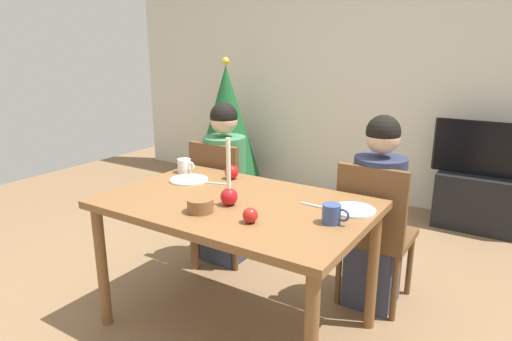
% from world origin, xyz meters
% --- Properties ---
extents(ground_plane, '(7.68, 7.68, 0.00)m').
position_xyz_m(ground_plane, '(0.00, 0.00, 0.00)').
color(ground_plane, brown).
extents(back_wall, '(6.40, 0.10, 2.60)m').
position_xyz_m(back_wall, '(0.00, 2.60, 1.30)').
color(back_wall, beige).
rests_on(back_wall, ground).
extents(dining_table, '(1.40, 0.90, 0.75)m').
position_xyz_m(dining_table, '(0.00, 0.00, 0.67)').
color(dining_table, brown).
rests_on(dining_table, ground).
extents(chair_left, '(0.40, 0.40, 0.90)m').
position_xyz_m(chair_left, '(-0.54, 0.61, 0.51)').
color(chair_left, brown).
rests_on(chair_left, ground).
extents(chair_right, '(0.40, 0.40, 0.90)m').
position_xyz_m(chair_right, '(0.57, 0.61, 0.51)').
color(chair_right, brown).
rests_on(chair_right, ground).
extents(person_left_child, '(0.30, 0.30, 1.17)m').
position_xyz_m(person_left_child, '(-0.54, 0.64, 0.57)').
color(person_left_child, '#33384C').
rests_on(person_left_child, ground).
extents(person_right_child, '(0.30, 0.30, 1.17)m').
position_xyz_m(person_right_child, '(0.57, 0.64, 0.57)').
color(person_right_child, '#33384C').
rests_on(person_right_child, ground).
extents(tv_stand, '(0.64, 0.40, 0.48)m').
position_xyz_m(tv_stand, '(0.94, 2.30, 0.24)').
color(tv_stand, black).
rests_on(tv_stand, ground).
extents(tv, '(0.79, 0.05, 0.46)m').
position_xyz_m(tv, '(0.94, 2.30, 0.71)').
color(tv, black).
rests_on(tv, tv_stand).
extents(christmas_tree, '(0.73, 0.73, 1.44)m').
position_xyz_m(christmas_tree, '(-1.58, 2.08, 0.75)').
color(christmas_tree, brown).
rests_on(christmas_tree, ground).
extents(candle_centerpiece, '(0.09, 0.09, 0.35)m').
position_xyz_m(candle_centerpiece, '(0.01, -0.07, 0.82)').
color(candle_centerpiece, red).
rests_on(candle_centerpiece, dining_table).
extents(plate_left, '(0.23, 0.23, 0.01)m').
position_xyz_m(plate_left, '(-0.45, 0.15, 0.76)').
color(plate_left, white).
rests_on(plate_left, dining_table).
extents(plate_right, '(0.22, 0.22, 0.01)m').
position_xyz_m(plate_right, '(0.58, 0.19, 0.76)').
color(plate_right, silver).
rests_on(plate_right, dining_table).
extents(mug_left, '(0.13, 0.09, 0.09)m').
position_xyz_m(mug_left, '(-0.59, 0.27, 0.80)').
color(mug_left, silver).
rests_on(mug_left, dining_table).
extents(mug_right, '(0.13, 0.09, 0.09)m').
position_xyz_m(mug_right, '(0.55, -0.01, 0.80)').
color(mug_right, '#33477F').
rests_on(mug_right, dining_table).
extents(fork_left, '(0.18, 0.06, 0.01)m').
position_xyz_m(fork_left, '(-0.28, 0.18, 0.75)').
color(fork_left, silver).
rests_on(fork_left, dining_table).
extents(fork_right, '(0.18, 0.02, 0.01)m').
position_xyz_m(fork_right, '(0.40, 0.15, 0.75)').
color(fork_right, silver).
rests_on(fork_right, dining_table).
extents(bowl_walnuts, '(0.13, 0.13, 0.07)m').
position_xyz_m(bowl_walnuts, '(-0.05, -0.22, 0.78)').
color(bowl_walnuts, brown).
rests_on(bowl_walnuts, dining_table).
extents(apple_near_candle, '(0.07, 0.07, 0.07)m').
position_xyz_m(apple_near_candle, '(0.23, -0.21, 0.79)').
color(apple_near_candle, '#AE1D17').
rests_on(apple_near_candle, dining_table).
extents(apple_by_left_plate, '(0.09, 0.09, 0.09)m').
position_xyz_m(apple_by_left_plate, '(-0.26, 0.32, 0.79)').
color(apple_by_left_plate, red).
rests_on(apple_by_left_plate, dining_table).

